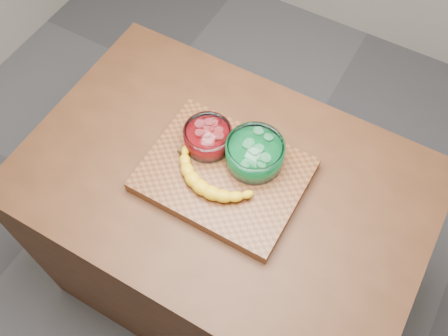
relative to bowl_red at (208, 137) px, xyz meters
The scene contains 6 objects.
ground 0.98m from the bowl_red, 34.35° to the right, with size 3.50×3.50×0.00m, color #5E5E63.
counter 0.53m from the bowl_red, 34.35° to the right, with size 1.20×0.80×0.90m, color #502C18.
cutting_board 0.12m from the bowl_red, 34.35° to the right, with size 0.45×0.35×0.04m, color brown.
bowl_red is the anchor object (origin of this frame).
bowl_green 0.15m from the bowl_red, ahead, with size 0.17×0.17×0.08m.
banana 0.13m from the bowl_red, 54.78° to the right, with size 0.29×0.15×0.04m, color yellow, non-canonical shape.
Camera 1 is at (0.36, -0.63, 2.17)m, focal length 40.00 mm.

